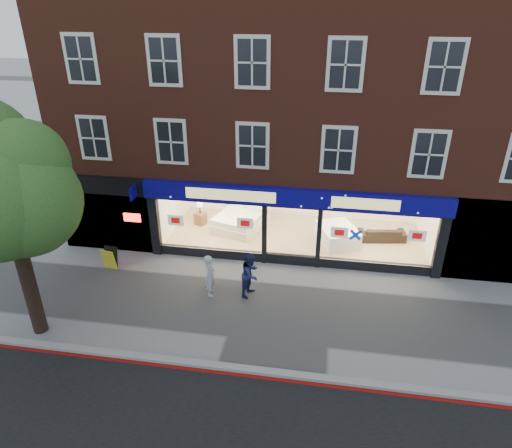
% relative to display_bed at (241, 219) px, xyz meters
% --- Properties ---
extents(ground, '(120.00, 120.00, 0.00)m').
position_rel_display_bed_xyz_m(ground, '(2.53, -5.75, -0.47)').
color(ground, gray).
rests_on(ground, ground).
extents(kerb_line, '(60.00, 0.10, 0.01)m').
position_rel_display_bed_xyz_m(kerb_line, '(2.53, -8.85, -0.46)').
color(kerb_line, '#8C0A07').
rests_on(kerb_line, ground).
extents(kerb_stone, '(60.00, 0.25, 0.12)m').
position_rel_display_bed_xyz_m(kerb_stone, '(2.53, -8.65, -0.41)').
color(kerb_stone, gray).
rests_on(kerb_stone, ground).
extents(showroom_floor, '(11.00, 4.50, 0.10)m').
position_rel_display_bed_xyz_m(showroom_floor, '(2.53, -0.50, -0.42)').
color(showroom_floor, tan).
rests_on(showroom_floor, ground).
extents(building, '(19.00, 8.26, 10.30)m').
position_rel_display_bed_xyz_m(building, '(2.51, 1.18, 6.20)').
color(building, brown).
rests_on(building, ground).
extents(street_tree, '(4.00, 3.20, 6.60)m').
position_rel_display_bed_xyz_m(street_tree, '(-5.04, -7.96, 4.47)').
color(street_tree, black).
rests_on(street_tree, ground).
extents(display_bed, '(2.52, 2.79, 1.33)m').
position_rel_display_bed_xyz_m(display_bed, '(0.00, 0.00, 0.00)').
color(display_bed, white).
rests_on(display_bed, showroom_floor).
extents(bedside_table, '(0.58, 0.58, 0.55)m').
position_rel_display_bed_xyz_m(bedside_table, '(-1.87, -0.04, -0.09)').
color(bedside_table, brown).
rests_on(bedside_table, showroom_floor).
extents(mattress_stack, '(2.00, 2.20, 0.71)m').
position_rel_display_bed_xyz_m(mattress_stack, '(4.33, -0.78, -0.01)').
color(mattress_stack, white).
rests_on(mattress_stack, showroom_floor).
extents(sofa, '(2.06, 1.06, 0.58)m').
position_rel_display_bed_xyz_m(sofa, '(6.24, -0.23, -0.08)').
color(sofa, black).
rests_on(sofa, showroom_floor).
extents(a_board, '(0.63, 0.45, 0.89)m').
position_rel_display_bed_xyz_m(a_board, '(-4.37, -4.13, -0.03)').
color(a_board, yellow).
rests_on(a_board, ground).
extents(pedestrian_grey, '(0.43, 0.61, 1.58)m').
position_rel_display_bed_xyz_m(pedestrian_grey, '(-0.09, -5.17, 0.32)').
color(pedestrian_grey, '#B3B5BB').
rests_on(pedestrian_grey, ground).
extents(pedestrian_blue, '(0.86, 0.98, 1.68)m').
position_rel_display_bed_xyz_m(pedestrian_blue, '(1.32, -4.94, 0.37)').
color(pedestrian_blue, '#1C224E').
rests_on(pedestrian_blue, ground).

